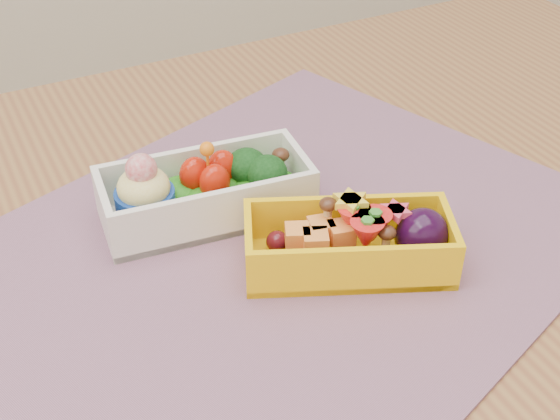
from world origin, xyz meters
name	(u,v)px	position (x,y,z in m)	size (l,w,h in m)	color
table	(303,310)	(0.00, 0.00, 0.65)	(1.20, 0.80, 0.75)	brown
placemat	(275,251)	(-0.04, -0.01, 0.75)	(0.57, 0.44, 0.00)	gray
bento_white	(205,192)	(-0.07, 0.06, 0.78)	(0.20, 0.10, 0.08)	white
bento_yellow	(354,242)	(0.01, -0.06, 0.78)	(0.19, 0.14, 0.06)	yellow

